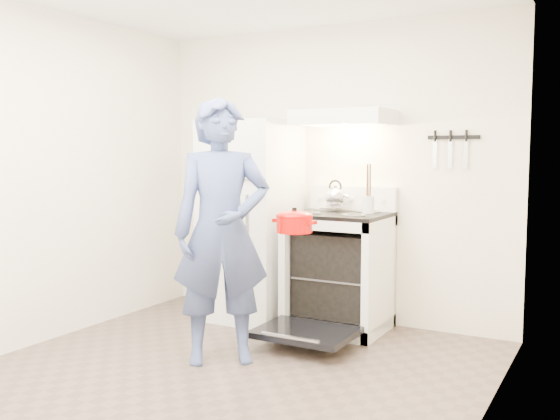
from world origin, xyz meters
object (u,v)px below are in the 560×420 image
object	(u,v)px
tea_kettle	(335,196)
refrigerator	(251,220)
dutch_oven	(294,224)
person	(222,231)
stove_body	(339,273)

from	to	relation	value
tea_kettle	refrigerator	bearing A→B (deg)	-167.13
tea_kettle	dutch_oven	distance (m)	0.91
person	dutch_oven	distance (m)	0.51
refrigerator	tea_kettle	size ratio (longest dim) A/B	6.66
dutch_oven	person	bearing A→B (deg)	-138.35
stove_body	tea_kettle	size ratio (longest dim) A/B	3.60
tea_kettle	person	distance (m)	1.28
stove_body	dutch_oven	size ratio (longest dim) A/B	2.85
person	dutch_oven	world-z (taller)	person
tea_kettle	person	xyz separation A→B (m)	(-0.29, -1.24, -0.18)
stove_body	dutch_oven	xyz separation A→B (m)	(-0.01, -0.76, 0.48)
stove_body	tea_kettle	xyz separation A→B (m)	(-0.10, 0.14, 0.62)
person	refrigerator	bearing A→B (deg)	72.85
tea_kettle	dutch_oven	xyz separation A→B (m)	(0.09, -0.90, -0.14)
stove_body	person	distance (m)	1.25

